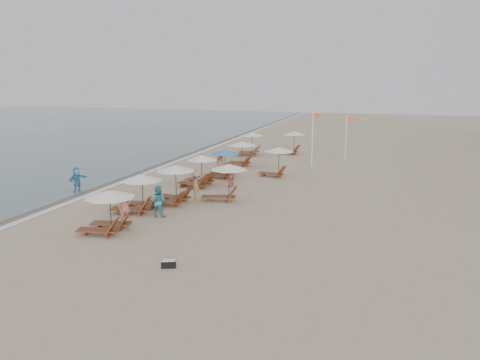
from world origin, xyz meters
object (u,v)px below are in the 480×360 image
(lounger_station_1, at_px, (138,194))
(waterline_walker, at_px, (77,180))
(inland_station_2, at_px, (291,140))
(flag_pole_near, at_px, (313,136))
(lounger_station_2, at_px, (172,184))
(lounger_station_4, at_px, (222,163))
(beachgoer_far_b, at_px, (220,165))
(inland_station_1, at_px, (276,158))
(beachgoer_far_a, at_px, (231,176))
(beachgoer_mid_b, at_px, (197,186))
(lounger_station_5, at_px, (240,153))
(inland_station_0, at_px, (224,179))
(lounger_station_6, at_px, (249,144))
(duffel_bag, at_px, (169,264))
(lounger_station_0, at_px, (107,210))
(lounger_station_3, at_px, (198,172))
(beachgoer_near, at_px, (125,207))
(beachgoer_mid_a, at_px, (158,201))

(lounger_station_1, height_order, waterline_walker, lounger_station_1)
(inland_station_2, relative_size, flag_pole_near, 0.61)
(lounger_station_2, xyz_separation_m, inland_station_2, (2.87, 20.03, 0.16))
(lounger_station_4, height_order, inland_station_2, inland_station_2)
(beachgoer_far_b, height_order, waterline_walker, beachgoer_far_b)
(inland_station_1, bearing_deg, beachgoer_far_a, -115.63)
(beachgoer_mid_b, bearing_deg, lounger_station_5, -32.75)
(lounger_station_2, relative_size, inland_station_0, 0.94)
(inland_station_0, xyz_separation_m, waterline_walker, (-9.76, -0.87, -0.53))
(lounger_station_6, xyz_separation_m, duffel_bag, (4.74, -26.55, -0.91))
(lounger_station_1, bearing_deg, lounger_station_5, 85.17)
(lounger_station_1, relative_size, inland_station_0, 0.98)
(beachgoer_far_a, distance_m, duffel_bag, 13.72)
(beachgoer_far_b, xyz_separation_m, waterline_walker, (-6.90, -7.84, -0.00))
(lounger_station_0, height_order, lounger_station_3, lounger_station_3)
(lounger_station_1, relative_size, beachgoer_far_a, 1.73)
(beachgoer_far_b, bearing_deg, flag_pole_near, -6.61)
(lounger_station_5, bearing_deg, beachgoer_mid_b, -85.05)
(lounger_station_6, bearing_deg, inland_station_2, 29.01)
(inland_station_0, relative_size, beachgoer_mid_b, 1.54)
(lounger_station_2, bearing_deg, beachgoer_far_a, 69.31)
(beachgoer_far_a, xyz_separation_m, duffel_bag, (2.09, -13.55, -0.63))
(lounger_station_6, relative_size, inland_station_0, 0.92)
(lounger_station_4, bearing_deg, beachgoer_far_a, -59.28)
(waterline_walker, bearing_deg, inland_station_1, -41.82)
(lounger_station_6, bearing_deg, beachgoer_mid_b, -83.79)
(lounger_station_3, height_order, lounger_station_6, lounger_station_6)
(inland_station_1, relative_size, beachgoer_far_a, 1.70)
(inland_station_1, relative_size, beachgoer_mid_b, 1.48)
(lounger_station_5, bearing_deg, beachgoer_near, -92.52)
(inland_station_0, bearing_deg, lounger_station_6, 101.64)
(duffel_bag, bearing_deg, beachgoer_near, 136.45)
(lounger_station_5, relative_size, beachgoer_far_b, 1.62)
(lounger_station_0, xyz_separation_m, lounger_station_3, (0.29, 10.25, -0.14))
(lounger_station_5, xyz_separation_m, beachgoer_far_b, (-0.32, -3.84, -0.32))
(beachgoer_mid_a, distance_m, beachgoer_far_b, 11.20)
(beachgoer_mid_a, distance_m, waterline_walker, 8.27)
(waterline_walker, xyz_separation_m, duffel_bag, (11.10, -9.18, -0.65))
(beachgoer_far_a, xyz_separation_m, waterline_walker, (-9.01, -4.37, 0.02))
(lounger_station_4, bearing_deg, beachgoer_mid_b, -82.69)
(lounger_station_0, height_order, beachgoer_far_b, lounger_station_0)
(lounger_station_3, xyz_separation_m, beachgoer_far_b, (0.17, 3.88, -0.15))
(flag_pole_near, bearing_deg, lounger_station_3, -123.21)
(lounger_station_0, bearing_deg, beachgoer_far_a, 76.47)
(beachgoer_near, distance_m, flag_pole_near, 19.49)
(lounger_station_3, relative_size, beachgoer_near, 1.54)
(beachgoer_mid_a, xyz_separation_m, flag_pole_near, (5.41, 16.83, 1.70))
(beachgoer_far_b, bearing_deg, lounger_station_3, -142.03)
(beachgoer_near, distance_m, duffel_bag, 6.38)
(lounger_station_0, distance_m, lounger_station_2, 5.67)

